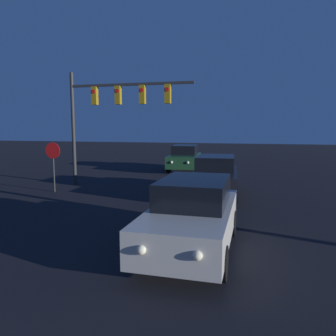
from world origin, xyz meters
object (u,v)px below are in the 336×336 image
at_px(car_near, 193,215).
at_px(car_mid, 215,176).
at_px(traffic_signal_mast, 110,105).
at_px(car_far, 184,158).
at_px(stop_sign, 53,157).

bearing_deg(car_near, car_mid, -88.07).
bearing_deg(traffic_signal_mast, car_far, 70.17).
bearing_deg(car_far, traffic_signal_mast, 66.16).
height_order(car_near, stop_sign, stop_sign).
bearing_deg(car_near, car_far, -77.28).
height_order(car_far, traffic_signal_mast, traffic_signal_mast).
bearing_deg(car_near, traffic_signal_mast, -53.64).
bearing_deg(car_mid, traffic_signal_mast, -15.34).
bearing_deg(traffic_signal_mast, car_near, -54.00).
relative_size(traffic_signal_mast, stop_sign, 2.78).
bearing_deg(car_mid, stop_sign, 4.08).
relative_size(car_far, traffic_signal_mast, 0.73).
relative_size(car_near, traffic_signal_mast, 0.72).
distance_m(car_near, traffic_signal_mast, 10.08).
height_order(car_mid, car_far, same).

